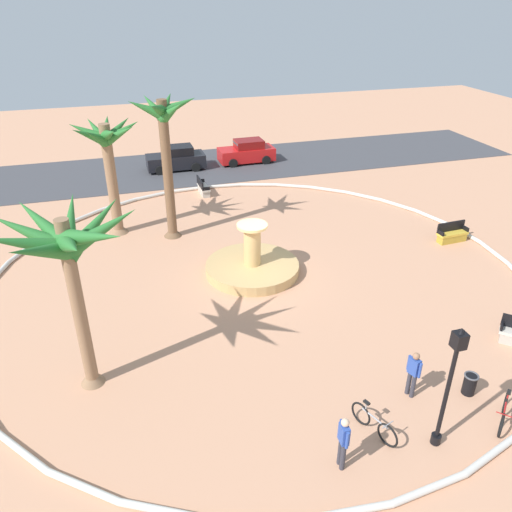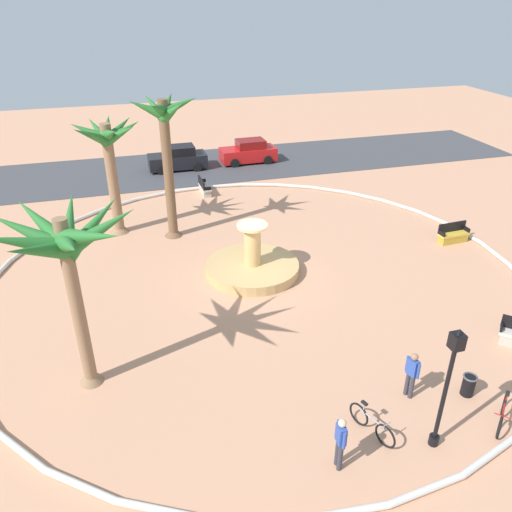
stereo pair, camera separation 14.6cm
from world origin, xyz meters
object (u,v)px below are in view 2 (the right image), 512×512
(bicycle_by_lamppost, at_px, (502,414))
(bench_north, at_px, (204,189))
(bench_west, at_px, (453,236))
(trash_bin, at_px, (469,385))
(parked_car_leftmost, at_px, (178,159))
(lamppost, at_px, (448,381))
(palm_tree_mid_plaza, at_px, (166,139))
(person_cyclist_helmet, at_px, (340,441))
(palm_tree_near_fountain, at_px, (109,150))
(palm_tree_by_curb, at_px, (65,250))
(bicycle_red_frame, at_px, (372,424))
(parked_car_second, at_px, (248,152))
(person_cyclist_photo, at_px, (412,373))
(fountain, at_px, (252,266))

(bicycle_by_lamppost, bearing_deg, bench_north, 102.97)
(bench_west, height_order, bench_north, same)
(trash_bin, bearing_deg, parked_car_leftmost, 102.59)
(bench_north, distance_m, lamppost, 21.16)
(palm_tree_mid_plaza, height_order, bicycle_by_lamppost, palm_tree_mid_plaza)
(person_cyclist_helmet, height_order, parked_car_leftmost, person_cyclist_helmet)
(palm_tree_near_fountain, xyz_separation_m, palm_tree_by_curb, (-1.43, -11.43, 0.46))
(bench_west, bearing_deg, parked_car_leftmost, 127.23)
(bench_north, height_order, trash_bin, bench_north)
(palm_tree_by_curb, distance_m, palm_tree_mid_plaza, 10.99)
(bicycle_red_frame, bearing_deg, bench_north, 92.76)
(bicycle_by_lamppost, relative_size, parked_car_second, 0.32)
(trash_bin, xyz_separation_m, person_cyclist_photo, (-1.82, 0.45, 0.54))
(fountain, height_order, trash_bin, fountain)
(trash_bin, relative_size, bicycle_by_lamppost, 0.57)
(palm_tree_near_fountain, xyz_separation_m, bicycle_red_frame, (6.30, -15.90, -3.99))
(lamppost, bearing_deg, parked_car_second, 86.09)
(fountain, xyz_separation_m, palm_tree_by_curb, (-6.97, -5.41, 4.51))
(trash_bin, bearing_deg, palm_tree_mid_plaza, 117.47)
(palm_tree_near_fountain, xyz_separation_m, person_cyclist_photo, (8.15, -14.84, -3.45))
(person_cyclist_helmet, bearing_deg, parked_car_second, 79.86)
(bench_north, height_order, parked_car_leftmost, parked_car_leftmost)
(bicycle_red_frame, relative_size, person_cyclist_helmet, 0.96)
(fountain, bearing_deg, bench_west, 0.88)
(bench_north, bearing_deg, palm_tree_mid_plaza, -116.15)
(fountain, height_order, lamppost, lamppost)
(lamppost, bearing_deg, parked_car_leftmost, 97.36)
(palm_tree_by_curb, bearing_deg, bicycle_red_frame, -30.08)
(trash_bin, height_order, bicycle_red_frame, bicycle_red_frame)
(fountain, distance_m, lamppost, 11.12)
(parked_car_leftmost, bearing_deg, bicycle_red_frame, -85.83)
(palm_tree_near_fountain, height_order, trash_bin, palm_tree_near_fountain)
(palm_tree_mid_plaza, xyz_separation_m, person_cyclist_photo, (5.49, -13.61, -4.13))
(fountain, xyz_separation_m, parked_car_second, (4.08, 15.59, 0.45))
(fountain, xyz_separation_m, parked_car_leftmost, (-1.09, 15.42, 0.45))
(palm_tree_mid_plaza, relative_size, parked_car_second, 1.77)
(fountain, distance_m, person_cyclist_helmet, 10.69)
(trash_bin, xyz_separation_m, parked_car_second, (-0.34, 24.86, 0.39))
(palm_tree_near_fountain, bearing_deg, bicycle_by_lamppost, -58.67)
(bench_north, height_order, parked_car_second, parked_car_second)
(bench_west, bearing_deg, lamppost, -127.12)
(person_cyclist_helmet, bearing_deg, bench_north, 88.92)
(person_cyclist_helmet, bearing_deg, palm_tree_mid_plaza, 98.38)
(palm_tree_mid_plaza, distance_m, person_cyclist_helmet, 16.13)
(bicycle_by_lamppost, bearing_deg, trash_bin, 96.47)
(palm_tree_mid_plaza, bearing_deg, trash_bin, -62.53)
(trash_bin, bearing_deg, bicycle_by_lamppost, -83.53)
(bench_west, bearing_deg, palm_tree_mid_plaza, 160.94)
(fountain, bearing_deg, bench_north, 91.23)
(palm_tree_near_fountain, height_order, palm_tree_by_curb, palm_tree_by_curb)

